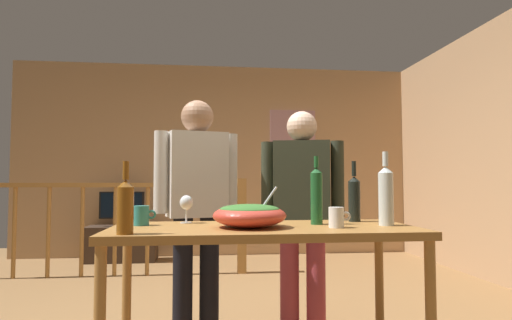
# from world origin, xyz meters

# --- Properties ---
(back_wall) EXTENTS (5.63, 0.10, 2.71)m
(back_wall) POSITION_xyz_m (0.00, 3.20, 1.35)
(back_wall) COLOR tan
(back_wall) RESTS_ON ground_plane
(side_wall_right) EXTENTS (0.10, 4.79, 2.71)m
(side_wall_right) POSITION_xyz_m (2.81, 0.96, 1.35)
(side_wall_right) COLOR tan
(side_wall_right) RESTS_ON ground_plane
(framed_picture) EXTENTS (0.67, 0.03, 0.73)m
(framed_picture) POSITION_xyz_m (1.09, 3.14, 1.72)
(framed_picture) COLOR #AD7F88
(stair_railing) EXTENTS (2.90, 0.10, 1.07)m
(stair_railing) POSITION_xyz_m (-0.76, 1.94, 0.64)
(stair_railing) COLOR #9E6B33
(stair_railing) RESTS_ON ground_plane
(tv_console) EXTENTS (0.90, 0.40, 0.46)m
(tv_console) POSITION_xyz_m (-1.26, 2.85, 0.23)
(tv_console) COLOR #38281E
(tv_console) RESTS_ON ground_plane
(flat_screen_tv) EXTENTS (0.57, 0.12, 0.45)m
(flat_screen_tv) POSITION_xyz_m (-1.26, 2.81, 0.72)
(flat_screen_tv) COLOR black
(flat_screen_tv) RESTS_ON tv_console
(serving_table) EXTENTS (1.55, 0.67, 0.80)m
(serving_table) POSITION_xyz_m (0.15, -0.75, 0.72)
(serving_table) COLOR #9E6B33
(serving_table) RESTS_ON ground_plane
(salad_bowl) EXTENTS (0.37, 0.37, 0.21)m
(salad_bowl) POSITION_xyz_m (0.08, -0.78, 0.87)
(salad_bowl) COLOR #CC3D2D
(salad_bowl) RESTS_ON serving_table
(wine_glass) EXTENTS (0.07, 0.07, 0.15)m
(wine_glass) POSITION_xyz_m (-0.25, -0.53, 0.91)
(wine_glass) COLOR silver
(wine_glass) RESTS_ON serving_table
(wine_bottle_dark) EXTENTS (0.07, 0.07, 0.35)m
(wine_bottle_dark) POSITION_xyz_m (0.71, -0.54, 0.94)
(wine_bottle_dark) COLOR black
(wine_bottle_dark) RESTS_ON serving_table
(wine_bottle_clear) EXTENTS (0.08, 0.08, 0.39)m
(wine_bottle_clear) POSITION_xyz_m (0.80, -0.77, 0.96)
(wine_bottle_clear) COLOR silver
(wine_bottle_clear) RESTS_ON serving_table
(wine_bottle_amber) EXTENTS (0.07, 0.07, 0.32)m
(wine_bottle_amber) POSITION_xyz_m (-0.49, -1.01, 0.93)
(wine_bottle_amber) COLOR brown
(wine_bottle_amber) RESTS_ON serving_table
(wine_bottle_green) EXTENTS (0.06, 0.06, 0.37)m
(wine_bottle_green) POSITION_xyz_m (0.45, -0.67, 0.96)
(wine_bottle_green) COLOR #1E5628
(wine_bottle_green) RESTS_ON serving_table
(mug_white) EXTENTS (0.11, 0.08, 0.10)m
(mug_white) POSITION_xyz_m (0.51, -0.85, 0.85)
(mug_white) COLOR white
(mug_white) RESTS_ON serving_table
(mug_teal) EXTENTS (0.12, 0.08, 0.10)m
(mug_teal) POSITION_xyz_m (-0.48, -0.63, 0.85)
(mug_teal) COLOR teal
(mug_teal) RESTS_ON serving_table
(person_standing_left) EXTENTS (0.55, 0.31, 1.58)m
(person_standing_left) POSITION_xyz_m (-0.21, -0.03, 0.93)
(person_standing_left) COLOR black
(person_standing_left) RESTS_ON ground_plane
(person_standing_right) EXTENTS (0.56, 0.31, 1.52)m
(person_standing_right) POSITION_xyz_m (0.51, -0.03, 0.89)
(person_standing_right) COLOR #9E3842
(person_standing_right) RESTS_ON ground_plane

